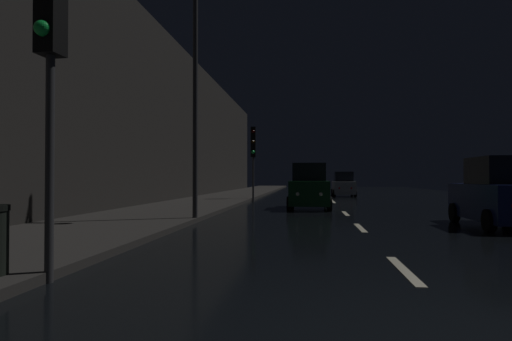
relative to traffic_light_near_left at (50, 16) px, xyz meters
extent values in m
cube|color=black|center=(5.01, 22.94, -3.68)|extent=(26.81, 84.00, 0.02)
cube|color=#33302D|center=(-2.20, 22.94, -3.59)|extent=(4.40, 84.00, 0.15)
cube|color=#2D2B28|center=(-4.80, 19.44, 1.19)|extent=(0.80, 63.00, 9.72)
cube|color=beige|center=(5.01, 1.44, -3.66)|extent=(0.16, 2.20, 0.01)
cube|color=beige|center=(5.01, 7.21, -3.66)|extent=(0.16, 2.20, 0.01)
cube|color=beige|center=(5.01, 12.26, -3.66)|extent=(0.16, 2.20, 0.01)
cube|color=beige|center=(5.01, 20.58, -3.66)|extent=(0.16, 2.20, 0.01)
cube|color=beige|center=(5.01, 23.12, -3.66)|extent=(0.16, 2.20, 0.01)
cylinder|color=#38383A|center=(0.00, 0.02, -2.10)|extent=(0.12, 0.12, 3.13)
sphere|color=#19D84C|center=(-0.01, -0.16, -0.22)|extent=(0.22, 0.22, 0.22)
cylinder|color=#38383A|center=(0.10, 21.58, -2.31)|extent=(0.12, 0.12, 2.72)
cube|color=black|center=(0.10, 21.58, 0.00)|extent=(0.34, 0.37, 1.90)
sphere|color=black|center=(0.12, 21.40, 0.64)|extent=(0.22, 0.22, 0.22)
sphere|color=black|center=(0.12, 21.40, 0.00)|extent=(0.22, 0.22, 0.22)
sphere|color=#19D84C|center=(0.12, 21.40, -0.63)|extent=(0.22, 0.22, 0.22)
cylinder|color=#2D2D30|center=(-0.10, 8.19, 0.33)|extent=(0.16, 0.16, 8.00)
cube|color=#0F3819|center=(3.57, 14.91, -2.91)|extent=(1.76, 4.10, 1.07)
cube|color=black|center=(3.57, 15.06, -1.97)|extent=(1.49, 2.05, 0.82)
cylinder|color=black|center=(4.43, 13.48, -3.36)|extent=(0.21, 0.62, 0.62)
cylinder|color=black|center=(2.71, 13.48, -3.36)|extent=(0.21, 0.62, 0.62)
cylinder|color=black|center=(4.43, 16.34, -3.36)|extent=(0.21, 0.62, 0.62)
cylinder|color=black|center=(2.71, 16.34, -3.36)|extent=(0.21, 0.62, 0.62)
sphere|color=white|center=(4.05, 12.90, -2.91)|extent=(0.18, 0.18, 0.18)
sphere|color=white|center=(3.08, 12.90, -2.91)|extent=(0.18, 0.18, 0.18)
sphere|color=red|center=(4.05, 16.92, -2.91)|extent=(0.18, 0.18, 0.18)
sphere|color=red|center=(3.08, 16.92, -2.91)|extent=(0.18, 0.18, 0.18)
cube|color=#141E51|center=(9.12, 8.02, -2.94)|extent=(1.70, 3.97, 1.04)
cube|color=black|center=(9.12, 7.87, -2.02)|extent=(1.45, 1.99, 0.79)
cylinder|color=black|center=(8.28, 9.41, -3.37)|extent=(0.21, 0.61, 0.61)
cylinder|color=black|center=(9.95, 9.41, -3.37)|extent=(0.21, 0.61, 0.61)
cylinder|color=black|center=(8.28, 6.63, -3.37)|extent=(0.21, 0.61, 0.61)
sphere|color=slate|center=(8.65, 9.96, -2.94)|extent=(0.17, 0.17, 0.17)
sphere|color=slate|center=(9.58, 9.96, -2.94)|extent=(0.17, 0.17, 0.17)
cube|color=#A5A8AD|center=(6.21, 28.74, -2.99)|extent=(1.57, 3.67, 0.96)
cube|color=black|center=(6.21, 28.61, -2.14)|extent=(1.34, 1.84, 0.73)
cylinder|color=black|center=(5.44, 30.03, -3.39)|extent=(0.19, 0.56, 0.56)
cylinder|color=black|center=(6.98, 30.03, -3.39)|extent=(0.19, 0.56, 0.56)
cylinder|color=black|center=(5.44, 27.46, -3.39)|extent=(0.19, 0.56, 0.56)
cylinder|color=black|center=(6.98, 27.46, -3.39)|extent=(0.19, 0.56, 0.56)
sphere|color=slate|center=(5.78, 30.54, -2.99)|extent=(0.16, 0.16, 0.16)
sphere|color=slate|center=(6.64, 30.54, -2.99)|extent=(0.16, 0.16, 0.16)
sphere|color=red|center=(5.78, 26.94, -2.99)|extent=(0.16, 0.16, 0.16)
sphere|color=red|center=(6.64, 26.94, -2.99)|extent=(0.16, 0.16, 0.16)
camera|label=1|loc=(3.54, -5.63, -2.23)|focal=30.81mm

